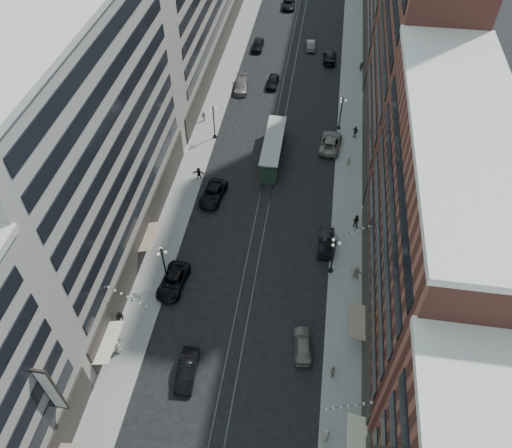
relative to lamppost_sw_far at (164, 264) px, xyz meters
The scene contains 36 objects.
ground 33.44m from the lamppost_sw_far, 73.96° to the left, with size 220.00×220.00×0.00m, color black.
sidewalk_west 42.15m from the lamppost_sw_far, 92.45° to the left, with size 4.00×180.00×0.15m, color gray.
sidewalk_east 46.70m from the lamppost_sw_far, 64.31° to the left, with size 4.00×180.00×0.15m, color gray.
rail_west 42.96m from the lamppost_sw_far, 78.56° to the left, with size 0.12×180.00×0.02m, color #2D2D33.
rail_east 43.26m from the lamppost_sw_far, 76.74° to the left, with size 0.12×180.00×0.02m, color #2D2D33.
building_west_mid 14.31m from the lamppost_sw_far, 147.34° to the left, with size 8.00×36.00×28.00m, color gray.
building_east_mid 27.67m from the lamppost_sw_far, ahead, with size 8.00×30.00×24.00m, color brown.
building_east_tower 42.32m from the lamppost_sw_far, 46.90° to the left, with size 8.00×26.00×42.00m, color brown.
lamppost_sw_far is the anchor object (origin of this frame).
lamppost_sw_mid 27.00m from the lamppost_sw_far, 90.00° to the left, with size 1.03×1.14×5.52m.
lamppost_se_far 18.83m from the lamppost_sw_far, 12.26° to the left, with size 1.03×1.14×5.52m.
lamppost_se_mid 36.91m from the lamppost_sw_far, 60.10° to the left, with size 1.03×1.14×5.52m.
streetcar 25.47m from the lamppost_sw_far, 68.78° to the left, with size 2.57×11.63×3.22m.
car_2 2.55m from the lamppost_sw_far, 33.14° to the right, with size 2.59×5.62×1.56m, color black.
car_4 17.39m from the lamppost_sw_far, 21.82° to the right, with size 1.82×4.52×1.54m, color slate.
car_5 12.17m from the lamppost_sw_far, 65.07° to the right, with size 1.70×4.88×1.61m, color black.
pedestrian_1 10.05m from the lamppost_sw_far, 104.54° to the right, with size 0.88×0.48×1.80m, color beige.
pedestrian_2 7.22m from the lamppost_sw_far, 118.57° to the right, with size 0.79×0.44×1.64m, color black.
pedestrian_4 21.23m from the lamppost_sw_far, 25.26° to the right, with size 1.05×0.48×1.79m, color gray.
car_7 14.53m from the lamppost_sw_far, 80.37° to the left, with size 2.62×5.69×1.58m, color black.
car_8 40.98m from the lamppost_sw_far, 87.66° to the left, with size 2.25×5.55×1.61m, color #65645A.
car_9 55.33m from the lamppost_sw_far, 87.51° to the left, with size 1.92×4.78×1.63m, color black.
car_10 19.41m from the lamppost_sw_far, 24.07° to the left, with size 1.76×5.04×1.66m, color black.
car_11 32.43m from the lamppost_sw_far, 57.73° to the left, with size 2.84×6.17×1.71m, color slate.
car_12 55.12m from the lamppost_sw_far, 73.11° to the left, with size 2.23×5.49×1.59m, color black.
car_13 43.46m from the lamppost_sw_far, 80.99° to the left, with size 1.83×4.54×1.55m, color black.
car_14 58.16m from the lamppost_sw_far, 77.81° to the left, with size 1.49×4.28×1.41m, color #68635C.
pedestrian_5 17.79m from the lamppost_sw_far, 91.00° to the left, with size 1.62×0.47×1.75m, color black.
pedestrian_6 31.20m from the lamppost_sw_far, 94.75° to the left, with size 0.93×0.42×1.59m, color gray.
pedestrian_7 24.18m from the lamppost_sw_far, 28.76° to the left, with size 0.93×0.51×1.92m, color black.
pedestrian_8 30.77m from the lamppost_sw_far, 49.55° to the left, with size 0.71×0.46×1.94m, color beige.
pedestrian_9 54.22m from the lamppost_sw_far, 66.39° to the left, with size 1.07×0.44×1.65m, color black.
car_extra_0 74.39m from the lamppost_sw_far, 85.10° to the left, with size 2.57×5.57×1.55m, color black.
pedestrian_extra_0 21.62m from the lamppost_sw_far, ahead, with size 1.71×0.49×1.85m, color #B9AB99.
pedestrian_extra_1 36.80m from the lamppost_sw_far, 55.47° to the left, with size 1.08×0.49×1.84m, color black.
pedestrian_extra_2 24.21m from the lamppost_sw_far, 38.95° to the right, with size 0.89×0.49×1.82m, color #9F9B84.
Camera 1 is at (5.85, -4.46, 46.12)m, focal length 35.00 mm.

